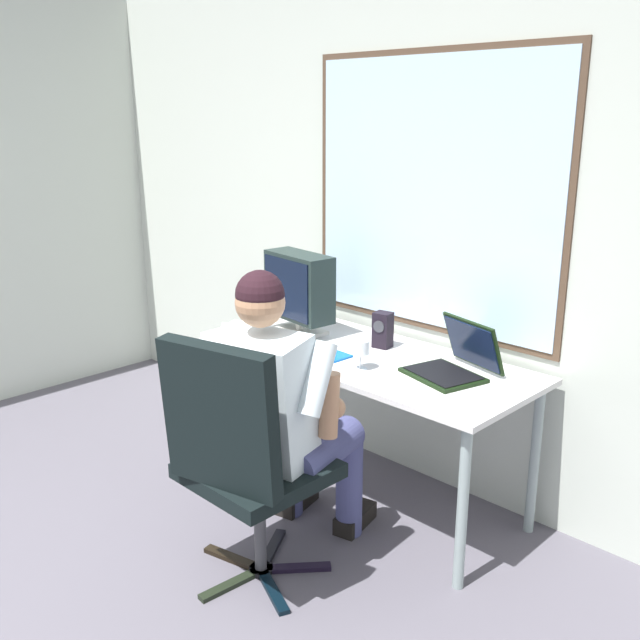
{
  "coord_description": "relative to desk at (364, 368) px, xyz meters",
  "views": [
    {
      "loc": [
        2.14,
        -0.11,
        1.84
      ],
      "look_at": [
        0.13,
        1.92,
        1.0
      ],
      "focal_mm": 40.15,
      "sensor_mm": 36.0,
      "label": 1
    }
  ],
  "objects": [
    {
      "name": "desk_speaker",
      "position": [
        -0.0,
        0.13,
        0.16
      ],
      "size": [
        0.09,
        0.09,
        0.17
      ],
      "color": "black",
      "rests_on": "desk"
    },
    {
      "name": "wine_glass",
      "position": [
        0.12,
        -0.17,
        0.17
      ],
      "size": [
        0.08,
        0.08,
        0.13
      ],
      "color": "silver",
      "rests_on": "desk"
    },
    {
      "name": "wall_rear",
      "position": [
        -0.04,
        0.4,
        0.63
      ],
      "size": [
        5.0,
        0.08,
        2.57
      ],
      "color": "beige",
      "rests_on": "ground"
    },
    {
      "name": "crt_monitor",
      "position": [
        -0.46,
        0.01,
        0.31
      ],
      "size": [
        0.41,
        0.22,
        0.42
      ],
      "color": "beige",
      "rests_on": "desk"
    },
    {
      "name": "desk",
      "position": [
        0.0,
        0.0,
        0.0
      ],
      "size": [
        1.65,
        0.69,
        0.74
      ],
      "color": "gray",
      "rests_on": "ground"
    },
    {
      "name": "office_chair",
      "position": [
        0.15,
        -0.88,
        -0.06
      ],
      "size": [
        0.58,
        0.58,
        1.06
      ],
      "color": "black",
      "rests_on": "ground"
    },
    {
      "name": "cd_case",
      "position": [
        -0.08,
        -0.14,
        0.08
      ],
      "size": [
        0.15,
        0.13,
        0.01
      ],
      "color": "#0D59B5",
      "rests_on": "desk"
    },
    {
      "name": "person_seated",
      "position": [
        0.1,
        -0.62,
        0.01
      ],
      "size": [
        0.61,
        0.8,
        1.28
      ],
      "color": "#414575",
      "rests_on": "ground"
    },
    {
      "name": "laptop",
      "position": [
        0.46,
        0.08,
        0.13
      ],
      "size": [
        0.39,
        0.4,
        0.24
      ],
      "color": "black",
      "rests_on": "desk"
    }
  ]
}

